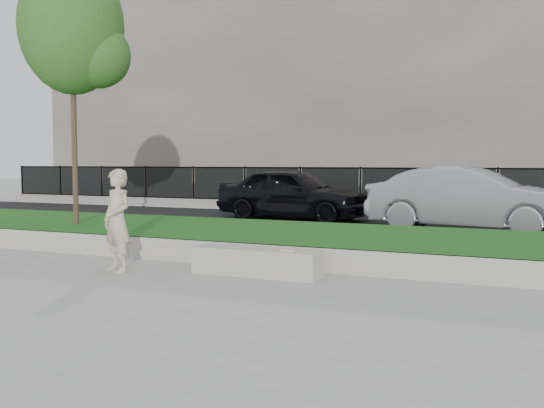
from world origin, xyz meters
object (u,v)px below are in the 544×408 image
at_px(book, 289,250).
at_px(man, 117,220).
at_px(car_silver, 470,199).
at_px(stone_bench, 256,262).
at_px(car_dark, 293,194).
at_px(young_tree, 76,32).

bearing_deg(book, man, -173.67).
bearing_deg(car_silver, man, 155.87).
bearing_deg(man, stone_bench, 35.38).
relative_size(stone_bench, man, 1.24).
xyz_separation_m(man, car_dark, (-0.51, 8.97, -0.01)).
height_order(young_tree, car_dark, young_tree).
bearing_deg(car_silver, book, 172.07).
bearing_deg(car_silver, stone_bench, 167.90).
relative_size(stone_bench, car_silver, 0.42).
distance_m(young_tree, car_silver, 10.09).
distance_m(stone_bench, young_tree, 7.24).
bearing_deg(car_dark, stone_bench, -156.29).
bearing_deg(stone_bench, car_silver, 70.85).
relative_size(book, car_silver, 0.05).
xyz_separation_m(stone_bench, man, (-2.22, -0.59, 0.62)).
height_order(man, book, man).
height_order(car_dark, car_silver, car_silver).
xyz_separation_m(car_dark, car_silver, (5.22, -1.17, 0.03)).
distance_m(car_dark, car_silver, 5.35).
xyz_separation_m(man, car_silver, (4.72, 7.80, 0.02)).
distance_m(man, car_dark, 8.98).
height_order(stone_bench, car_dark, car_dark).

